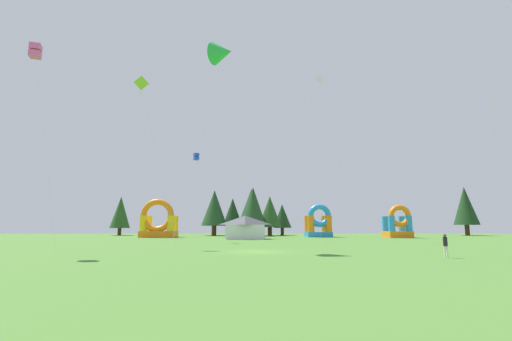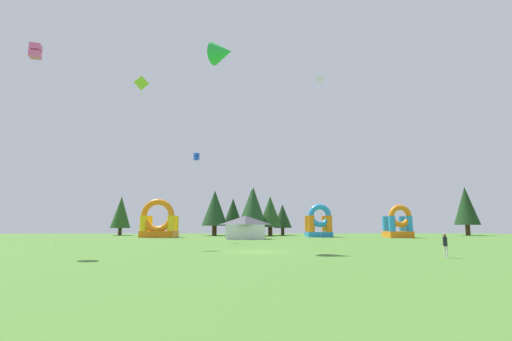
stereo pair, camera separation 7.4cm
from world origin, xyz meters
name	(u,v)px [view 1 (the left image)]	position (x,y,z in m)	size (l,w,h in m)	color
ground_plane	(258,252)	(0.00, 0.00, 0.00)	(120.00, 120.00, 0.00)	#47752D
kite_green_delta	(222,53)	(-3.41, 2.67, 19.01)	(4.20, 7.16, 20.23)	green
kite_pink_box	(35,51)	(-18.95, -1.63, 16.84)	(3.22, 1.33, 17.46)	#EA599E
kite_lime_diamond	(141,85)	(-12.50, 6.95, 17.31)	(5.44, 2.92, 18.00)	#8CD826
kite_white_diamond	(320,82)	(9.73, 20.16, 23.21)	(4.91, 3.00, 24.01)	white
kite_blue_box	(196,157)	(-7.78, 16.69, 11.18)	(1.59, 2.15, 11.66)	blue
person_left_edge	(445,243)	(12.76, -5.90, 0.97)	(0.39, 0.39, 1.63)	silver
inflatable_orange_dome	(318,225)	(11.93, 35.44, 2.16)	(4.40, 4.74, 5.90)	#268CD8
inflatable_yellow_castle	(158,224)	(-16.71, 33.89, 2.30)	(6.05, 4.62, 6.68)	orange
inflatable_red_slide	(398,226)	(25.03, 31.85, 2.04)	(4.08, 4.02, 5.60)	orange
festival_tent	(245,227)	(-1.31, 26.45, 1.81)	(5.92, 4.45, 3.62)	silver
tree_row_0	(120,212)	(-27.60, 45.70, 4.75)	(4.07, 4.07, 8.06)	#4C331E
tree_row_1	(214,208)	(-7.84, 43.83, 5.57)	(5.28, 5.28, 9.23)	#4C331E
tree_row_2	(233,211)	(-4.17, 45.70, 4.94)	(3.90, 3.90, 7.72)	#4C331E
tree_row_3	(251,207)	(-0.27, 42.90, 5.83)	(5.21, 5.21, 9.38)	#4C331E
tree_row_4	(253,205)	(0.06, 40.60, 5.95)	(4.88, 4.88, 9.58)	#4C331E
tree_row_5	(270,212)	(3.51, 42.98, 4.81)	(4.73, 4.73, 7.95)	#4C331E
tree_row_6	(282,216)	(6.28, 45.84, 3.97)	(3.89, 3.89, 6.46)	#4C331E
tree_row_7	(465,206)	(44.28, 43.74, 6.06)	(4.89, 4.89, 10.05)	#4C331E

